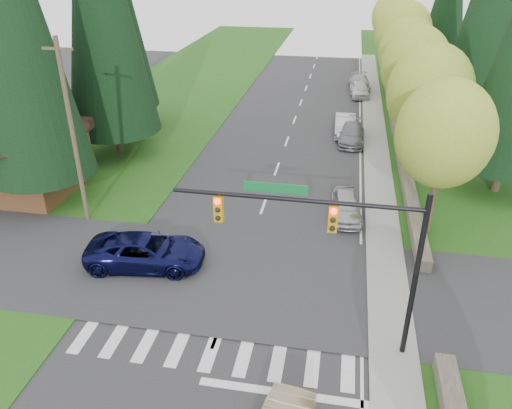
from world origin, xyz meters
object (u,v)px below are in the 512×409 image
(parked_car_b, at_px, (352,134))
(parked_car_e, at_px, (360,84))
(suv_navy, at_px, (146,251))
(parked_car_d, at_px, (360,89))
(parked_car_a, at_px, (346,206))
(parked_car_c, at_px, (345,125))

(parked_car_b, bearing_deg, parked_car_e, 88.92)
(suv_navy, bearing_deg, parked_car_e, -23.53)
(suv_navy, relative_size, parked_car_d, 1.32)
(parked_car_e, bearing_deg, parked_car_a, -94.30)
(parked_car_b, relative_size, parked_car_e, 0.91)
(parked_car_a, bearing_deg, parked_car_e, 83.86)
(parked_car_d, bearing_deg, parked_car_b, -99.33)
(suv_navy, height_order, parked_car_d, suv_navy)
(suv_navy, xyz_separation_m, parked_car_c, (8.95, 20.65, -0.03))
(parked_car_c, height_order, parked_car_d, parked_car_c)
(parked_car_b, bearing_deg, suv_navy, -115.61)
(suv_navy, xyz_separation_m, parked_car_e, (10.13, 34.65, -0.04))
(parked_car_c, bearing_deg, parked_car_b, -74.67)
(suv_navy, distance_m, parked_car_e, 36.10)
(parked_car_d, bearing_deg, parked_car_a, -98.37)
(parked_car_d, bearing_deg, parked_car_e, 83.32)
(parked_car_c, height_order, parked_car_e, parked_car_c)
(suv_navy, xyz_separation_m, parked_car_d, (10.13, 32.31, -0.06))
(parked_car_b, distance_m, parked_car_e, 15.83)
(parked_car_d, xyz_separation_m, parked_car_e, (0.00, 2.34, 0.02))
(parked_car_a, xyz_separation_m, parked_car_e, (0.76, 28.05, 0.06))
(parked_car_c, relative_size, parked_car_e, 0.89)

